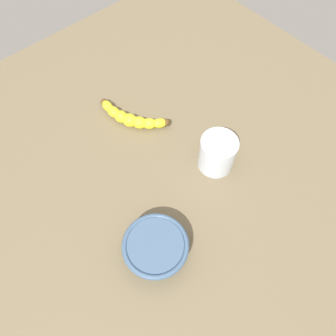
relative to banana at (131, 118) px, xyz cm
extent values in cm
cube|color=brown|center=(-13.92, -1.97, -3.32)|extent=(120.00, 120.00, 3.00)
ellipsoid|color=yellow|center=(7.52, 2.43, 0.00)|extent=(4.23, 2.78, 2.55)
ellipsoid|color=yellow|center=(4.80, 2.35, 0.00)|extent=(4.40, 3.37, 2.91)
ellipsoid|color=yellow|center=(2.13, 1.80, 0.00)|extent=(4.86, 4.32, 3.28)
ellipsoid|color=yellow|center=(-0.40, 0.79, 0.00)|extent=(5.29, 5.10, 3.64)
ellipsoid|color=yellow|center=(-2.71, -0.65, 0.00)|extent=(5.24, 5.08, 3.28)
ellipsoid|color=yellow|center=(-4.74, -2.47, 0.00)|extent=(4.92, 4.98, 2.91)
ellipsoid|color=yellow|center=(-6.41, -4.61, 0.00)|extent=(4.37, 4.82, 2.55)
sphere|color=#513819|center=(9.35, 2.32, 0.00)|extent=(2.00, 2.00, 2.00)
sphere|color=#513819|center=(-7.42, -6.15, 0.00)|extent=(2.00, 2.00, 2.00)
cylinder|color=silver|center=(-24.39, -7.85, 2.88)|extent=(8.97, 8.97, 9.40)
cylinder|color=#F4C16C|center=(-24.39, -7.85, 2.42)|extent=(8.47, 8.47, 7.99)
cylinder|color=#3D5675|center=(-31.83, 18.03, 0.75)|extent=(11.97, 11.97, 5.14)
torus|color=#3D5675|center=(-31.83, 18.03, 2.72)|extent=(14.21, 14.21, 1.20)
camera|label=1|loc=(-48.32, 28.95, 69.49)|focal=34.71mm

